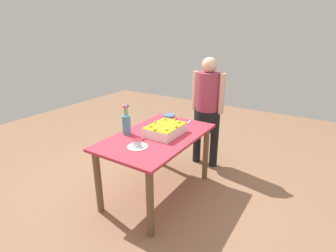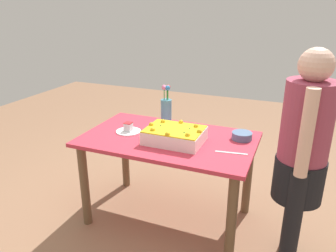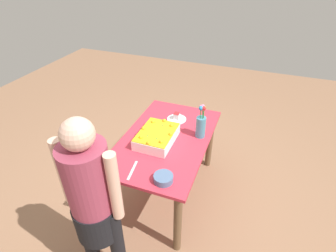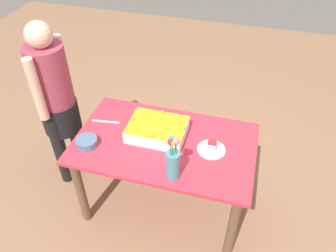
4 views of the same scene
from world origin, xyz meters
name	(u,v)px [view 1 (image 1 of 4)]	position (x,y,z in m)	size (l,w,h in m)	color
ground_plane	(158,193)	(0.00, 0.00, 0.00)	(8.00, 8.00, 0.00)	#92694D
dining_table	(157,146)	(0.00, 0.00, 0.61)	(1.33, 0.81, 0.74)	#C73144
sheet_cake	(165,130)	(-0.07, 0.06, 0.79)	(0.43, 0.32, 0.13)	white
serving_plate_with_slice	(138,145)	(0.35, 0.01, 0.76)	(0.20, 0.20, 0.08)	white
cake_knife	(187,123)	(-0.52, 0.10, 0.74)	(0.22, 0.02, 0.00)	silver
flower_vase	(126,122)	(0.14, -0.30, 0.87)	(0.09, 0.09, 0.34)	teal
fruit_bowl	(169,117)	(-0.54, -0.18, 0.76)	(0.15, 0.15, 0.06)	slate
person_standing	(207,106)	(-0.97, 0.15, 0.85)	(0.31, 0.45, 1.49)	black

